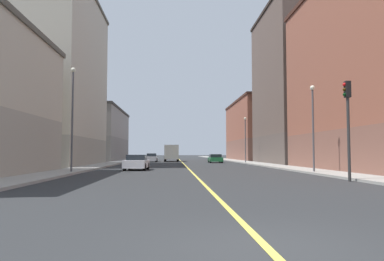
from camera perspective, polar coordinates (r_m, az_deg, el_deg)
name	(u,v)px	position (r m, az deg, el deg)	size (l,w,h in m)	color
ground_plane	(266,247)	(6.50, 11.39, -17.30)	(400.00, 400.00, 0.00)	#2A2C2D
sidewalk_left	(247,162)	(56.28, 8.54, -4.90)	(2.77, 168.00, 0.15)	#9E9B93
sidewalk_right	(117,162)	(55.74, -11.60, -4.88)	(2.77, 168.00, 0.15)	#9E9B93
lane_center_stripe	(183,163)	(55.15, -1.48, -5.04)	(0.16, 154.00, 0.01)	#E5D14C
building_left_mid	(308,86)	(53.25, 17.57, 6.59)	(12.18, 16.80, 21.34)	brown
building_left_far	(264,131)	(75.78, 11.15, -0.04)	(12.18, 25.02, 11.89)	brown
building_right_midblock	(43,78)	(47.73, -22.21, 7.50)	(12.18, 19.33, 20.78)	#9D9688
building_right_distant	(89,135)	(71.06, -15.71, -0.66)	(12.18, 23.40, 9.65)	slate
traffic_light_left_near	(348,116)	(21.59, 23.08, 2.15)	(0.40, 0.32, 5.44)	#2D2D2D
street_lamp_left_near	(313,118)	(28.88, 18.31, 1.81)	(0.36, 0.36, 6.45)	#4C4C51
street_lamp_right_near	(73,109)	(28.66, -18.10, 3.23)	(0.36, 0.36, 7.75)	#4C4C51
street_lamp_left_far	(245,135)	(53.32, 8.30, -0.63)	(0.36, 0.36, 6.49)	#4C4C51
car_silver	(152,158)	(61.13, -6.28, -4.23)	(1.79, 4.52, 1.39)	silver
car_green	(215,158)	(55.54, 3.64, -4.37)	(1.94, 4.55, 1.29)	#1E6B38
car_white	(137,163)	(32.87, -8.61, -4.98)	(2.06, 4.11, 1.35)	white
box_truck	(172,153)	(63.06, -3.20, -3.45)	(2.43, 7.11, 2.80)	maroon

